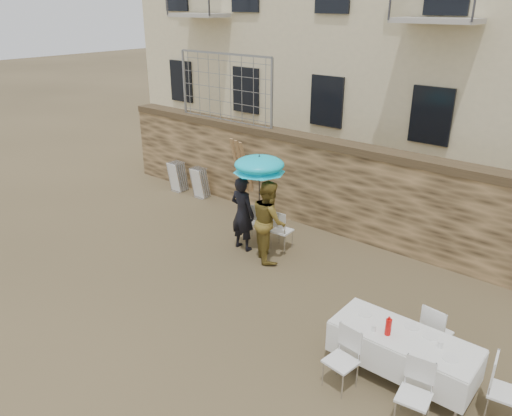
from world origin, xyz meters
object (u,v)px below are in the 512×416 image
Objects in this scene: umbrella at (259,167)px; woman_dress at (269,221)px; couple_chair_left at (258,221)px; couple_chair_right at (282,229)px; table_chair_back at (436,331)px; man_suit at (243,213)px; table_chair_side at (505,391)px; table_chair_front_left at (341,360)px; table_chair_front_right at (414,396)px; chair_stack_right at (203,181)px; chair_stack_left at (182,175)px; banquet_table at (404,337)px; soda_bottle at (388,327)px.

woman_dress is at bearing -15.95° from umbrella.
couple_chair_left is 1.00× the size of couple_chair_right.
man_suit is at bearing -4.72° from table_chair_back.
table_chair_side is (1.20, -0.70, 0.00)m from table_chair_back.
table_chair_front_left is (3.34, -3.03, 0.00)m from couple_chair_right.
table_chair_front_right is (4.39, -2.48, -0.42)m from woman_dress.
chair_stack_right is (-3.07, 1.77, -0.41)m from man_suit.
couple_chair_left is at bearing -10.85° from table_chair_back.
table_chair_front_right is (4.44, -3.03, 0.00)m from couple_chair_right.
table_chair_back reaches higher than chair_stack_left.
table_chair_front_right is 1.04× the size of chair_stack_right.
man_suit is at bearing 66.75° from table_chair_side.
couple_chair_right is at bearing 145.37° from table_chair_front_left.
couple_chair_left reaches higher than chair_stack_left.
banquet_table is 2.28× the size of chair_stack_right.
table_chair_back is (4.44, -1.03, -1.53)m from umbrella.
table_chair_front_right is at bearing -40.60° from soda_bottle.
chair_stack_right is (-3.77, 1.22, -0.02)m from couple_chair_right.
woman_dress is 1.88× the size of couple_chair_right.
man_suit is at bearing 37.43° from woman_dress.
couple_chair_right is at bearing 56.31° from umbrella.
table_chair_side reaches higher than chair_stack_left.
soda_bottle is 1.11m from table_chair_back.
chair_stack_left is (-3.97, 1.22, -0.02)m from couple_chair_left.
couple_chair_right is 4.56m from banquet_table.
banquet_table is (4.64, -1.73, -0.14)m from man_suit.
couple_chair_right is at bearing -18.01° from chair_stack_right.
woman_dress is 4.14m from table_chair_front_left.
chair_stack_left is (-8.00, 4.26, -0.02)m from table_chair_front_left.
table_chair_front_right is at bearing -27.42° from chair_stack_right.
chair_stack_right is at bearing 12.50° from woman_dress.
woman_dress is at bearing -6.66° from table_chair_back.
couple_chair_left is 1.04× the size of chair_stack_left.
banquet_table is at bearing 36.87° from soda_bottle.
chair_stack_left is at bearing 180.00° from chair_stack_right.
soda_bottle is 9.17m from chair_stack_left.
table_chair_back is at bearing -17.09° from chair_stack_left.
woman_dress is 1.96× the size of chair_stack_left.
table_chair_front_right reaches higher than chair_stack_right.
soda_bottle is (4.04, -1.98, -1.10)m from umbrella.
table_chair_side is at bearing 35.61° from table_chair_front_right.
couple_chair_left and table_chair_front_left have the same top height.
table_chair_front_left is at bearing -30.93° from chair_stack_right.
chair_stack_right is (-3.07, 1.22, -0.02)m from couple_chair_left.
man_suit is 1.21m from umbrella.
table_chair_front_right is 1.00× the size of table_chair_side.
table_chair_front_left is at bearing 104.91° from table_chair_side.
umbrella is 4.93m from chair_stack_left.
soda_bottle is (3.74, -2.43, 0.43)m from couple_chair_right.
chair_stack_left is (-4.72, 1.77, -0.44)m from woman_dress.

